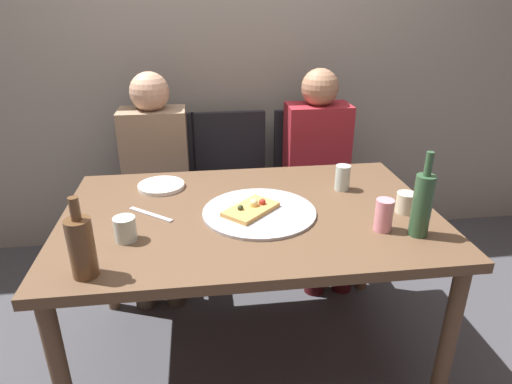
{
  "coord_description": "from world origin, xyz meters",
  "views": [
    {
      "loc": [
        -0.19,
        -1.61,
        1.53
      ],
      "look_at": [
        0.03,
        0.08,
        0.78
      ],
      "focal_mm": 31.33,
      "sensor_mm": 36.0,
      "label": 1
    }
  ],
  "objects_px": {
    "beer_bottle": "(422,204)",
    "guest_in_sweater": "(155,172)",
    "wine_bottle": "(81,246)",
    "wine_glass": "(125,229)",
    "chair_middle": "(231,180)",
    "pizza_slice_last": "(251,209)",
    "guest_in_beanie": "(320,165)",
    "plate_stack": "(161,186)",
    "chair_left": "(159,183)",
    "chair_right": "(312,176)",
    "pizza_tray": "(259,212)",
    "soda_can": "(384,215)",
    "table_knife": "(151,214)",
    "dining_table": "(250,228)",
    "tumbler_far": "(406,203)",
    "tumbler_near": "(342,178)"
  },
  "relations": [
    {
      "from": "guest_in_beanie",
      "to": "wine_bottle",
      "type": "bearing_deg",
      "value": 46.64
    },
    {
      "from": "chair_left",
      "to": "soda_can",
      "type": "bearing_deg",
      "value": 129.42
    },
    {
      "from": "tumbler_far",
      "to": "table_knife",
      "type": "distance_m",
      "value": 1.02
    },
    {
      "from": "chair_middle",
      "to": "chair_right",
      "type": "relative_size",
      "value": 1.0
    },
    {
      "from": "pizza_slice_last",
      "to": "tumbler_near",
      "type": "xyz_separation_m",
      "value": [
        0.43,
        0.19,
        0.03
      ]
    },
    {
      "from": "tumbler_near",
      "to": "chair_left",
      "type": "distance_m",
      "value": 1.16
    },
    {
      "from": "beer_bottle",
      "to": "guest_in_beanie",
      "type": "relative_size",
      "value": 0.27
    },
    {
      "from": "beer_bottle",
      "to": "guest_in_sweater",
      "type": "distance_m",
      "value": 1.44
    },
    {
      "from": "dining_table",
      "to": "beer_bottle",
      "type": "bearing_deg",
      "value": -24.68
    },
    {
      "from": "plate_stack",
      "to": "chair_left",
      "type": "bearing_deg",
      "value": 96.47
    },
    {
      "from": "wine_glass",
      "to": "chair_middle",
      "type": "distance_m",
      "value": 1.18
    },
    {
      "from": "chair_right",
      "to": "chair_left",
      "type": "bearing_deg",
      "value": 0.0
    },
    {
      "from": "dining_table",
      "to": "pizza_slice_last",
      "type": "bearing_deg",
      "value": -84.91
    },
    {
      "from": "pizza_slice_last",
      "to": "chair_right",
      "type": "height_order",
      "value": "chair_right"
    },
    {
      "from": "beer_bottle",
      "to": "wine_bottle",
      "type": "bearing_deg",
      "value": -174.44
    },
    {
      "from": "guest_in_sweater",
      "to": "guest_in_beanie",
      "type": "distance_m",
      "value": 0.93
    },
    {
      "from": "dining_table",
      "to": "guest_in_beanie",
      "type": "xyz_separation_m",
      "value": [
        0.49,
        0.73,
        -0.02
      ]
    },
    {
      "from": "chair_left",
      "to": "table_knife",
      "type": "bearing_deg",
      "value": 92.8
    },
    {
      "from": "wine_bottle",
      "to": "plate_stack",
      "type": "xyz_separation_m",
      "value": [
        0.19,
        0.67,
        -0.09
      ]
    },
    {
      "from": "chair_right",
      "to": "dining_table",
      "type": "bearing_deg",
      "value": 60.97
    },
    {
      "from": "pizza_slice_last",
      "to": "chair_middle",
      "type": "bearing_deg",
      "value": 90.76
    },
    {
      "from": "wine_bottle",
      "to": "chair_left",
      "type": "distance_m",
      "value": 1.31
    },
    {
      "from": "wine_glass",
      "to": "soda_can",
      "type": "height_order",
      "value": "soda_can"
    },
    {
      "from": "table_knife",
      "to": "tumbler_far",
      "type": "bearing_deg",
      "value": 33.63
    },
    {
      "from": "chair_right",
      "to": "tumbler_far",
      "type": "bearing_deg",
      "value": 97.41
    },
    {
      "from": "chair_right",
      "to": "plate_stack",
      "type": "bearing_deg",
      "value": 34.46
    },
    {
      "from": "dining_table",
      "to": "guest_in_beanie",
      "type": "relative_size",
      "value": 1.27
    },
    {
      "from": "wine_glass",
      "to": "beer_bottle",
      "type": "bearing_deg",
      "value": -5.26
    },
    {
      "from": "wine_glass",
      "to": "pizza_tray",
      "type": "bearing_deg",
      "value": 16.48
    },
    {
      "from": "beer_bottle",
      "to": "chair_right",
      "type": "xyz_separation_m",
      "value": [
        -0.09,
        1.15,
        -0.34
      ]
    },
    {
      "from": "soda_can",
      "to": "table_knife",
      "type": "height_order",
      "value": "soda_can"
    },
    {
      "from": "chair_left",
      "to": "wine_bottle",
      "type": "bearing_deg",
      "value": 84.51
    },
    {
      "from": "wine_glass",
      "to": "plate_stack",
      "type": "xyz_separation_m",
      "value": [
        0.09,
        0.46,
        -0.04
      ]
    },
    {
      "from": "table_knife",
      "to": "chair_middle",
      "type": "xyz_separation_m",
      "value": [
        0.38,
        0.86,
        -0.22
      ]
    },
    {
      "from": "table_knife",
      "to": "guest_in_beanie",
      "type": "bearing_deg",
      "value": 78.38
    },
    {
      "from": "beer_bottle",
      "to": "wine_glass",
      "type": "relative_size",
      "value": 3.57
    },
    {
      "from": "soda_can",
      "to": "chair_right",
      "type": "distance_m",
      "value": 1.14
    },
    {
      "from": "pizza_slice_last",
      "to": "plate_stack",
      "type": "bearing_deg",
      "value": 139.59
    },
    {
      "from": "wine_glass",
      "to": "chair_middle",
      "type": "bearing_deg",
      "value": 66.7
    },
    {
      "from": "wine_bottle",
      "to": "beer_bottle",
      "type": "height_order",
      "value": "beer_bottle"
    },
    {
      "from": "wine_glass",
      "to": "chair_left",
      "type": "height_order",
      "value": "chair_left"
    },
    {
      "from": "chair_left",
      "to": "plate_stack",
      "type": "bearing_deg",
      "value": 96.47
    },
    {
      "from": "pizza_tray",
      "to": "soda_can",
      "type": "bearing_deg",
      "value": -24.1
    },
    {
      "from": "dining_table",
      "to": "soda_can",
      "type": "bearing_deg",
      "value": -24.95
    },
    {
      "from": "chair_left",
      "to": "guest_in_beanie",
      "type": "xyz_separation_m",
      "value": [
        0.93,
        -0.15,
        0.13
      ]
    },
    {
      "from": "pizza_slice_last",
      "to": "guest_in_beanie",
      "type": "xyz_separation_m",
      "value": [
        0.49,
        0.76,
        -0.12
      ]
    },
    {
      "from": "pizza_tray",
      "to": "guest_in_sweater",
      "type": "distance_m",
      "value": 0.9
    },
    {
      "from": "table_knife",
      "to": "chair_right",
      "type": "height_order",
      "value": "chair_right"
    },
    {
      "from": "wine_bottle",
      "to": "soda_can",
      "type": "height_order",
      "value": "wine_bottle"
    },
    {
      "from": "wine_bottle",
      "to": "guest_in_sweater",
      "type": "relative_size",
      "value": 0.23
    }
  ]
}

